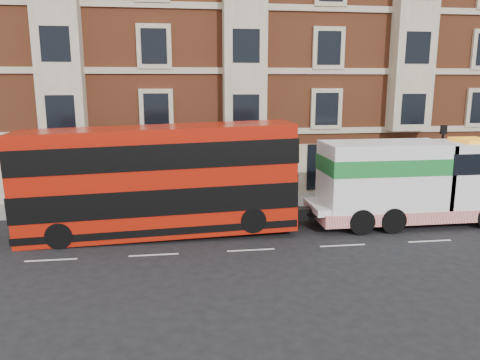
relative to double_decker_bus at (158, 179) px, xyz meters
name	(u,v)px	position (x,y,z in m)	size (l,w,h in m)	color
ground	(251,250)	(3.82, -2.60, -2.62)	(120.00, 120.00, 0.00)	black
sidewalk	(230,203)	(3.82, 4.90, -2.55)	(90.00, 3.00, 0.15)	slate
victorian_terrace	(223,34)	(4.32, 12.40, 7.44)	(45.00, 12.00, 20.40)	brown
lamp_post_west	(117,165)	(-2.18, 3.60, 0.05)	(0.35, 0.15, 4.35)	black
lamp_post_east	(441,157)	(15.82, 3.60, 0.05)	(0.35, 0.15, 4.35)	black
double_decker_bus	(158,179)	(0.00, 0.00, 0.00)	(12.23, 2.81, 4.95)	#AA1809
tow_truck	(410,181)	(12.06, 0.00, -0.46)	(9.80, 2.90, 4.08)	white
pedestrian	(30,198)	(-6.72, 3.95, -1.66)	(0.59, 0.39, 1.63)	#1D253A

